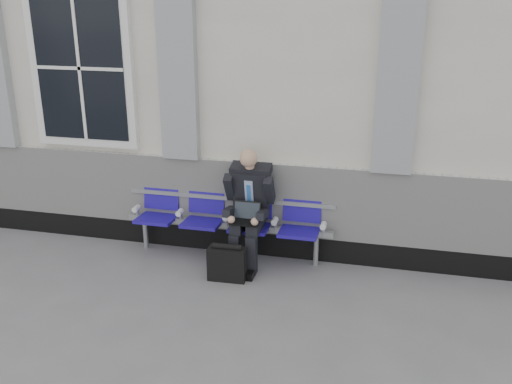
# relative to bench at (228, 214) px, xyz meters

# --- Properties ---
(ground) EXTENTS (70.00, 70.00, 0.00)m
(ground) POSITION_rel_bench_xyz_m (-2.21, -1.32, -0.55)
(ground) COLOR slate
(ground) RESTS_ON ground
(station_building) EXTENTS (14.40, 4.40, 4.49)m
(station_building) POSITION_rel_bench_xyz_m (-2.23, 2.15, 1.67)
(station_building) COLOR silver
(station_building) RESTS_ON ground
(bench) EXTENTS (2.60, 0.47, 0.91)m
(bench) POSITION_rel_bench_xyz_m (0.00, 0.00, 0.00)
(bench) COLOR #9EA0A3
(bench) RESTS_ON ground
(businessman) EXTENTS (0.57, 0.77, 1.43)m
(businessman) POSITION_rel_bench_xyz_m (0.30, -0.14, 0.22)
(businessman) COLOR black
(businessman) RESTS_ON ground
(briefcase) EXTENTS (0.44, 0.20, 0.45)m
(briefcase) POSITION_rel_bench_xyz_m (0.16, -0.61, -0.35)
(briefcase) COLOR black
(briefcase) RESTS_ON ground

